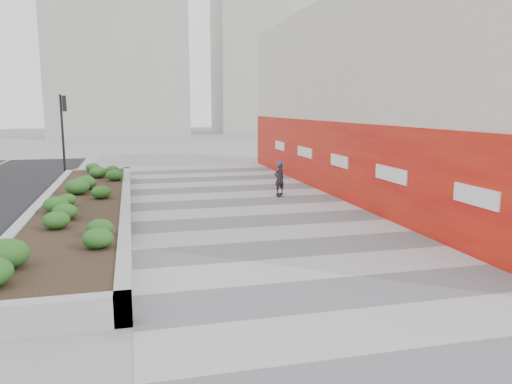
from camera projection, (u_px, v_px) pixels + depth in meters
ground at (318, 270)px, 11.07m from camera, size 160.00×160.00×0.00m
walkway at (279, 236)px, 13.94m from camera, size 8.00×36.00×0.01m
building at (399, 97)px, 20.66m from camera, size 6.04×24.08×8.00m
planter at (84, 204)px, 16.37m from camera, size 3.00×18.00×0.90m
traffic_signal_near at (63, 123)px, 25.60m from camera, size 0.33×0.28×4.20m
distant_bldg_north_l at (118, 53)px, 60.76m from camera, size 16.00×12.00×20.00m
distant_bldg_north_r at (265, 46)px, 70.01m from camera, size 14.00×10.00×24.00m
manhole_cover at (296, 235)px, 14.06m from camera, size 0.44×0.44×0.01m
skateboarder at (279, 178)px, 20.15m from camera, size 0.54×0.74×1.42m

